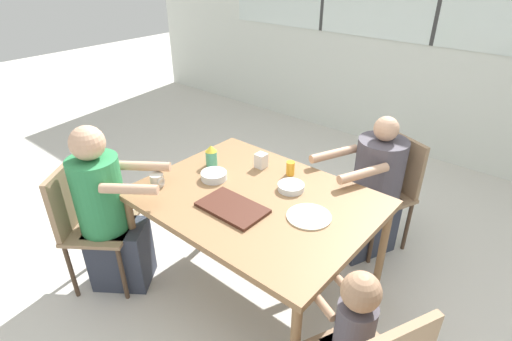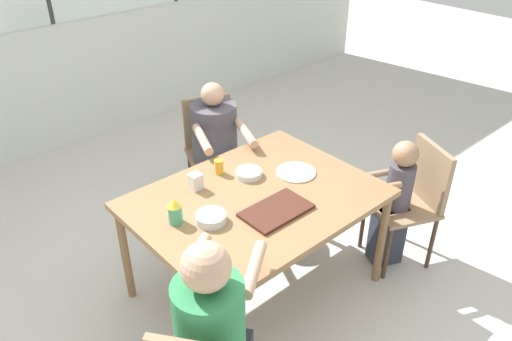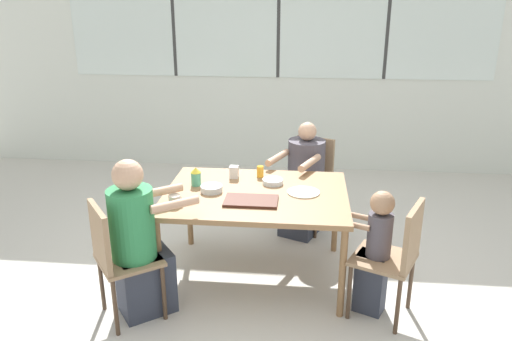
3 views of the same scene
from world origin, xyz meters
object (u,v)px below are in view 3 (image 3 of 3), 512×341
(person_man_blue_shirt, at_px, (304,185))
(sippy_cup, at_px, (196,176))
(chair_for_woman_green_shirt, at_px, (115,253))
(chair_for_man_blue_shirt, at_px, (311,174))
(person_woman_green_shirt, at_px, (139,246))
(bowl_cereal, at_px, (212,189))
(person_toddler, at_px, (375,254))
(bowl_white_shallow, at_px, (273,181))
(juice_glass, at_px, (260,172))
(milk_carton_small, at_px, (234,172))
(chair_for_toddler, at_px, (397,251))
(coffee_mug, at_px, (175,200))

(person_man_blue_shirt, distance_m, sippy_cup, 1.20)
(chair_for_woman_green_shirt, distance_m, person_man_blue_shirt, 1.99)
(chair_for_man_blue_shirt, xyz_separation_m, person_man_blue_shirt, (-0.07, -0.16, -0.05))
(person_woman_green_shirt, xyz_separation_m, sippy_cup, (0.27, 0.67, 0.28))
(chair_for_woman_green_shirt, xyz_separation_m, person_woman_green_shirt, (0.13, 0.10, 0.00))
(chair_for_woman_green_shirt, xyz_separation_m, bowl_cereal, (0.55, 0.65, 0.23))
(person_toddler, xyz_separation_m, bowl_white_shallow, (-0.76, 0.60, 0.29))
(chair_for_woman_green_shirt, distance_m, bowl_cereal, 0.88)
(juice_glass, height_order, milk_carton_small, milk_carton_small)
(chair_for_woman_green_shirt, distance_m, bowl_white_shallow, 1.35)
(person_man_blue_shirt, relative_size, sippy_cup, 7.12)
(person_man_blue_shirt, xyz_separation_m, juice_glass, (-0.37, -0.52, 0.31))
(chair_for_toddler, relative_size, bowl_cereal, 5.19)
(person_toddler, relative_size, bowl_cereal, 5.56)
(chair_for_man_blue_shirt, bearing_deg, bowl_white_shallow, 91.87)
(chair_for_man_blue_shirt, height_order, coffee_mug, chair_for_man_blue_shirt)
(coffee_mug, bearing_deg, chair_for_woman_green_shirt, -132.49)
(chair_for_man_blue_shirt, bearing_deg, juice_glass, 80.20)
(person_toddler, distance_m, bowl_cereal, 1.31)
(chair_for_woman_green_shirt, relative_size, sippy_cup, 5.81)
(person_man_blue_shirt, xyz_separation_m, coffee_mug, (-0.93, -1.17, 0.30))
(chair_for_toddler, relative_size, person_woman_green_shirt, 0.75)
(chair_for_man_blue_shirt, distance_m, bowl_white_shallow, 0.91)
(bowl_white_shallow, bearing_deg, chair_for_man_blue_shirt, 68.92)
(bowl_white_shallow, bearing_deg, coffee_mug, -143.24)
(sippy_cup, bearing_deg, juice_glass, 26.54)
(person_man_blue_shirt, bearing_deg, sippy_cup, 64.52)
(chair_for_woman_green_shirt, distance_m, sippy_cup, 0.92)
(chair_for_toddler, bearing_deg, chair_for_woman_green_shirt, 120.63)
(coffee_mug, bearing_deg, person_woman_green_shirt, -127.21)
(chair_for_woman_green_shirt, bearing_deg, person_woman_green_shirt, 90.00)
(chair_for_man_blue_shirt, bearing_deg, sippy_cup, 67.77)
(chair_for_toddler, xyz_separation_m, juice_glass, (-1.01, 0.81, 0.25))
(chair_for_toddler, height_order, person_toddler, person_toddler)
(chair_for_toddler, distance_m, bowl_cereal, 1.45)
(chair_for_toddler, height_order, person_man_blue_shirt, person_man_blue_shirt)
(milk_carton_small, xyz_separation_m, bowl_white_shallow, (0.33, -0.11, -0.03))
(person_woman_green_shirt, bearing_deg, juice_glass, 103.61)
(bowl_white_shallow, bearing_deg, juice_glass, 127.30)
(chair_for_woman_green_shirt, bearing_deg, juice_glass, 101.97)
(milk_carton_small, bearing_deg, coffee_mug, -119.47)
(chair_for_man_blue_shirt, bearing_deg, chair_for_toddler, 134.26)
(chair_for_toddler, bearing_deg, juice_glass, 75.75)
(sippy_cup, xyz_separation_m, bowl_cereal, (0.15, -0.12, -0.05))
(person_toddler, relative_size, juice_glass, 9.96)
(chair_for_man_blue_shirt, distance_m, coffee_mug, 1.68)
(chair_for_woman_green_shirt, distance_m, chair_for_man_blue_shirt, 2.15)
(chair_for_man_blue_shirt, relative_size, person_toddler, 0.93)
(person_woman_green_shirt, distance_m, juice_glass, 1.22)
(person_toddler, distance_m, milk_carton_small, 1.34)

